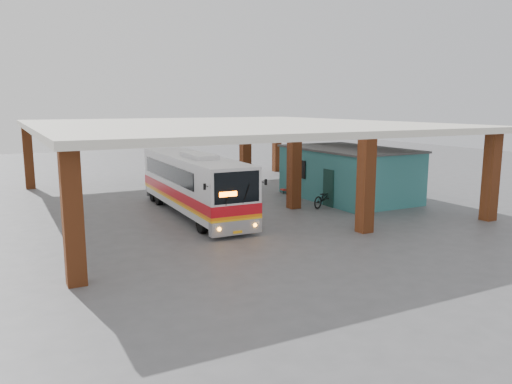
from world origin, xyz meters
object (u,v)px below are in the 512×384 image
object	(u,v)px
red_chair	(286,187)
pedestrian	(368,210)
coach_bus	(194,184)
motorcycle	(325,197)

from	to	relation	value
red_chair	pedestrian	bearing A→B (deg)	-88.42
coach_bus	pedestrian	xyz separation A→B (m)	(6.43, -6.12, -0.87)
coach_bus	motorcycle	distance (m)	7.42
pedestrian	red_chair	size ratio (longest dim) A/B	1.71
motorcycle	red_chair	xyz separation A→B (m)	(0.35, 4.73, -0.14)
pedestrian	red_chair	world-z (taller)	pedestrian
pedestrian	coach_bus	bearing A→B (deg)	-66.72
coach_bus	motorcycle	bearing A→B (deg)	-11.29
motorcycle	red_chair	distance (m)	4.75
coach_bus	red_chair	xyz separation A→B (m)	(7.51, 3.11, -1.22)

